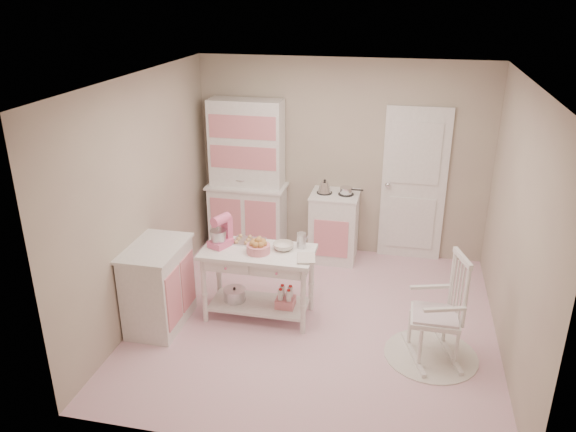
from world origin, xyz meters
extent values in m
plane|color=pink|center=(0.00, 0.00, 0.00)|extent=(3.80, 3.80, 0.00)
cube|color=white|center=(0.00, 0.00, 2.60)|extent=(3.80, 3.80, 0.04)
cube|color=#C0B79C|center=(0.00, 1.90, 1.30)|extent=(3.80, 0.04, 2.60)
cube|color=#C0B79C|center=(0.00, -1.90, 1.30)|extent=(3.80, 0.04, 2.60)
cube|color=#C0B79C|center=(-1.90, 0.00, 1.30)|extent=(0.04, 3.80, 2.60)
cube|color=#C0B79C|center=(1.90, 0.00, 1.30)|extent=(0.04, 3.80, 2.60)
cube|color=white|center=(0.95, 1.87, 1.02)|extent=(0.82, 0.05, 2.04)
cube|color=white|center=(-1.24, 1.66, 1.04)|extent=(1.06, 0.50, 2.08)
cube|color=white|center=(-0.04, 1.61, 0.46)|extent=(0.62, 0.57, 0.92)
cube|color=white|center=(-1.63, -0.39, 0.46)|extent=(0.54, 0.84, 0.92)
cylinder|color=white|center=(1.22, -0.36, 0.01)|extent=(0.92, 0.92, 0.01)
cube|color=white|center=(1.22, -0.36, 0.55)|extent=(0.67, 0.83, 1.10)
cube|color=white|center=(-0.64, 0.00, 0.40)|extent=(1.20, 0.60, 0.80)
cube|color=pink|center=(-1.06, 0.02, 0.97)|extent=(0.30, 0.34, 0.34)
cube|color=silver|center=(-0.79, 0.18, 0.81)|extent=(0.34, 0.24, 0.02)
cylinder|color=pink|center=(-0.62, -0.05, 0.85)|extent=(0.25, 0.25, 0.09)
imported|color=silver|center=(-0.38, 0.08, 0.83)|extent=(0.22, 0.22, 0.07)
cylinder|color=silver|center=(-0.20, 0.16, 0.89)|extent=(0.10, 0.10, 0.17)
imported|color=silver|center=(-0.19, -0.12, 0.81)|extent=(0.23, 0.28, 0.02)
camera|label=1|loc=(0.82, -5.19, 3.38)|focal=35.00mm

